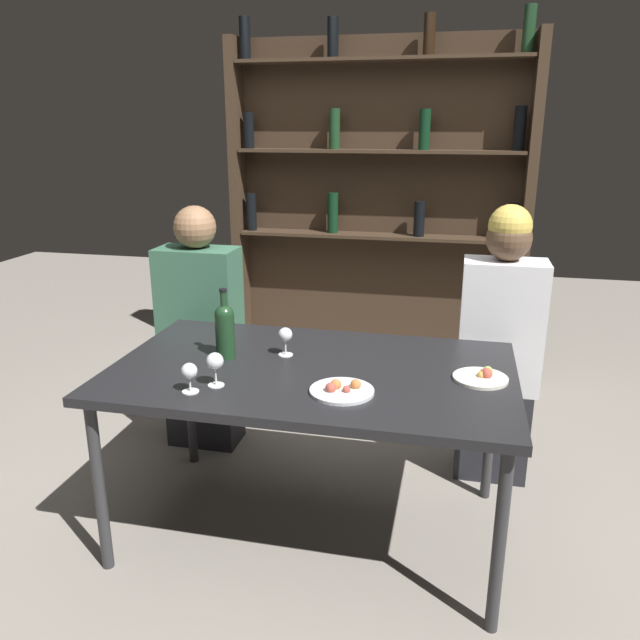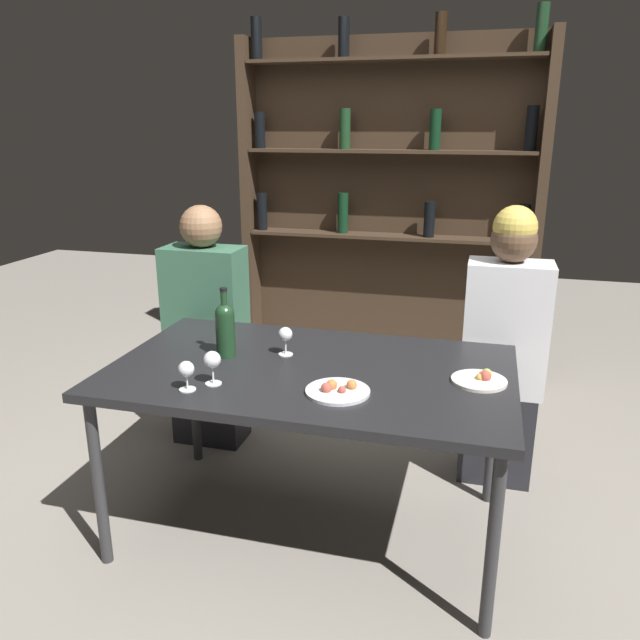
% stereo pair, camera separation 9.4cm
% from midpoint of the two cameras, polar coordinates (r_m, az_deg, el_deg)
% --- Properties ---
extents(ground_plane, '(10.00, 10.00, 0.00)m').
position_cam_midpoint_polar(ground_plane, '(2.78, 0.24, -18.47)').
color(ground_plane, gray).
extents(dining_table, '(1.55, 0.93, 0.73)m').
position_cam_midpoint_polar(dining_table, '(2.44, 0.26, -5.49)').
color(dining_table, black).
rests_on(dining_table, ground_plane).
extents(wine_rack_wall, '(1.88, 0.21, 2.26)m').
position_cam_midpoint_polar(wine_rack_wall, '(4.04, 6.88, 10.62)').
color(wine_rack_wall, '#38281C').
rests_on(wine_rack_wall, ground_plane).
extents(wine_bottle, '(0.08, 0.08, 0.29)m').
position_cam_midpoint_polar(wine_bottle, '(2.52, -7.61, -0.68)').
color(wine_bottle, '#19381E').
rests_on(wine_bottle, dining_table).
extents(wine_glass_0, '(0.06, 0.06, 0.13)m').
position_cam_midpoint_polar(wine_glass_0, '(2.26, -8.65, -3.74)').
color(wine_glass_0, silver).
rests_on(wine_glass_0, dining_table).
extents(wine_glass_1, '(0.06, 0.06, 0.11)m').
position_cam_midpoint_polar(wine_glass_1, '(2.23, -10.95, -4.57)').
color(wine_glass_1, silver).
rests_on(wine_glass_1, dining_table).
extents(wine_glass_2, '(0.06, 0.06, 0.12)m').
position_cam_midpoint_polar(wine_glass_2, '(2.52, -2.12, -1.45)').
color(wine_glass_2, silver).
rests_on(wine_glass_2, dining_table).
extents(food_plate_0, '(0.20, 0.20, 0.05)m').
position_cam_midpoint_polar(food_plate_0, '(2.37, 15.58, -5.24)').
color(food_plate_0, silver).
rests_on(food_plate_0, dining_table).
extents(food_plate_1, '(0.23, 0.23, 0.04)m').
position_cam_midpoint_polar(food_plate_1, '(2.20, 2.84, -6.44)').
color(food_plate_1, silver).
rests_on(food_plate_1, dining_table).
extents(seated_person_left, '(0.40, 0.22, 1.26)m').
position_cam_midpoint_polar(seated_person_left, '(3.26, -9.47, -1.29)').
color(seated_person_left, '#26262B').
rests_on(seated_person_left, ground_plane).
extents(seated_person_right, '(0.37, 0.22, 1.30)m').
position_cam_midpoint_polar(seated_person_right, '(2.98, 17.30, -2.84)').
color(seated_person_right, '#26262B').
rests_on(seated_person_right, ground_plane).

